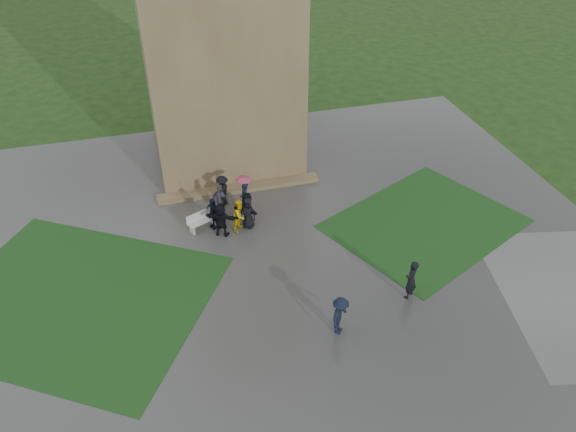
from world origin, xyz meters
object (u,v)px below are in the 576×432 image
object	(u,v)px
bench	(202,220)
pedestrian_near	(411,280)
tower	(214,2)
pedestrian_mid	(340,316)

from	to	relation	value
bench	pedestrian_near	bearing A→B (deg)	-66.35
tower	bench	xyz separation A→B (m)	(-2.50, -7.31, -8.52)
bench	pedestrian_near	size ratio (longest dim) A/B	0.83
tower	pedestrian_near	distance (m)	17.51
bench	pedestrian_mid	distance (m)	9.47
tower	bench	size ratio (longest dim) A/B	11.28
tower	pedestrian_near	world-z (taller)	tower
tower	pedestrian_mid	bearing A→B (deg)	-83.47
tower	bench	bearing A→B (deg)	-108.87
tower	pedestrian_near	size ratio (longest dim) A/B	9.39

